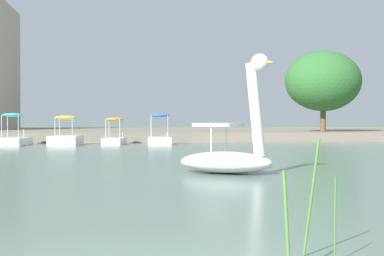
{
  "coord_description": "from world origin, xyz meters",
  "views": [
    {
      "loc": [
        -0.36,
        -5.0,
        1.37
      ],
      "look_at": [
        2.05,
        13.49,
        1.07
      ],
      "focal_mm": 58.6,
      "sensor_mm": 36.0,
      "label": 1
    }
  ],
  "objects_px": {
    "swan_boat": "(229,152)",
    "pedal_boat_cyan": "(13,137)",
    "pedal_boat_orange": "(114,136)",
    "pedal_boat_blue": "(159,135)",
    "pedal_boat_yellow": "(66,137)",
    "tree_broadleaf_left": "(323,81)"
  },
  "relations": [
    {
      "from": "swan_boat",
      "to": "pedal_boat_cyan",
      "type": "xyz_separation_m",
      "value": [
        -7.75,
        16.87,
        -0.12
      ]
    },
    {
      "from": "pedal_boat_orange",
      "to": "pedal_boat_blue",
      "type": "bearing_deg",
      "value": -14.0
    },
    {
      "from": "swan_boat",
      "to": "pedal_boat_orange",
      "type": "bearing_deg",
      "value": 99.03
    },
    {
      "from": "pedal_boat_orange",
      "to": "pedal_boat_cyan",
      "type": "bearing_deg",
      "value": -176.98
    },
    {
      "from": "pedal_boat_blue",
      "to": "pedal_boat_cyan",
      "type": "height_order",
      "value": "pedal_boat_cyan"
    },
    {
      "from": "pedal_boat_yellow",
      "to": "pedal_boat_cyan",
      "type": "relative_size",
      "value": 0.97
    },
    {
      "from": "pedal_boat_blue",
      "to": "pedal_boat_orange",
      "type": "distance_m",
      "value": 2.34
    },
    {
      "from": "pedal_boat_blue",
      "to": "pedal_boat_yellow",
      "type": "height_order",
      "value": "pedal_boat_blue"
    },
    {
      "from": "swan_boat",
      "to": "tree_broadleaf_left",
      "type": "bearing_deg",
      "value": 65.26
    },
    {
      "from": "pedal_boat_orange",
      "to": "pedal_boat_cyan",
      "type": "xyz_separation_m",
      "value": [
        -5.02,
        -0.27,
        -0.03
      ]
    },
    {
      "from": "pedal_boat_orange",
      "to": "tree_broadleaf_left",
      "type": "distance_m",
      "value": 13.76
    },
    {
      "from": "pedal_boat_yellow",
      "to": "tree_broadleaf_left",
      "type": "distance_m",
      "value": 16.14
    },
    {
      "from": "swan_boat",
      "to": "pedal_boat_blue",
      "type": "height_order",
      "value": "swan_boat"
    },
    {
      "from": "pedal_boat_yellow",
      "to": "pedal_boat_orange",
      "type": "bearing_deg",
      "value": 10.73
    },
    {
      "from": "pedal_boat_orange",
      "to": "pedal_boat_yellow",
      "type": "height_order",
      "value": "pedal_boat_yellow"
    },
    {
      "from": "pedal_boat_orange",
      "to": "pedal_boat_cyan",
      "type": "height_order",
      "value": "pedal_boat_cyan"
    },
    {
      "from": "pedal_boat_cyan",
      "to": "tree_broadleaf_left",
      "type": "relative_size",
      "value": 0.42
    },
    {
      "from": "pedal_boat_blue",
      "to": "pedal_boat_orange",
      "type": "relative_size",
      "value": 1.07
    },
    {
      "from": "swan_boat",
      "to": "pedal_boat_blue",
      "type": "bearing_deg",
      "value": 91.57
    },
    {
      "from": "swan_boat",
      "to": "pedal_boat_cyan",
      "type": "relative_size",
      "value": 1.19
    },
    {
      "from": "pedal_boat_yellow",
      "to": "swan_boat",
      "type": "bearing_deg",
      "value": -72.87
    },
    {
      "from": "pedal_boat_cyan",
      "to": "tree_broadleaf_left",
      "type": "bearing_deg",
      "value": 14.76
    }
  ]
}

